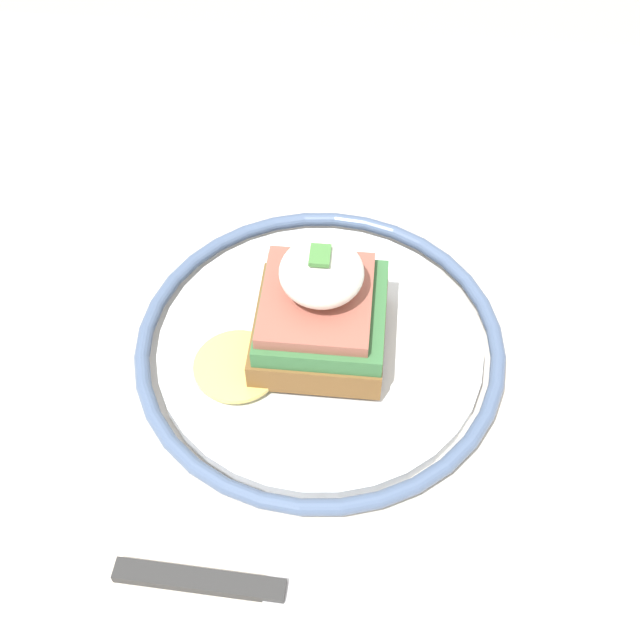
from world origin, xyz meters
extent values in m
cube|color=beige|center=(0.00, 0.00, 0.73)|extent=(0.82, 0.69, 0.03)
cylinder|color=beige|center=(-0.35, -0.29, 0.36)|extent=(0.06, 0.06, 0.71)
cylinder|color=beige|center=(-0.35, 0.29, 0.36)|extent=(0.06, 0.06, 0.71)
cylinder|color=silver|center=(-0.03, 0.05, 0.75)|extent=(0.21, 0.21, 0.01)
torus|color=slate|center=(-0.03, 0.05, 0.75)|extent=(0.24, 0.24, 0.01)
cube|color=brown|center=(-0.03, 0.05, 0.77)|extent=(0.09, 0.08, 0.02)
cube|color=#38703D|center=(-0.03, 0.05, 0.78)|extent=(0.08, 0.08, 0.01)
cube|color=#9E5647|center=(-0.03, 0.05, 0.80)|extent=(0.08, 0.07, 0.01)
ellipsoid|color=white|center=(-0.03, 0.05, 0.82)|extent=(0.05, 0.05, 0.03)
cylinder|color=#EAD166|center=(0.00, 0.00, 0.76)|extent=(0.06, 0.06, 0.00)
cube|color=#47843D|center=(-0.03, 0.05, 0.84)|extent=(0.02, 0.01, 0.00)
cube|color=silver|center=(-0.19, 0.03, 0.74)|extent=(0.03, 0.12, 0.00)
cube|color=silver|center=(-0.21, 0.11, 0.74)|extent=(0.03, 0.04, 0.00)
cube|color=#2D2D2D|center=(0.13, 0.00, 0.74)|extent=(0.02, 0.09, 0.01)
cube|color=silver|center=(0.14, 0.09, 0.74)|extent=(0.02, 0.11, 0.00)
camera|label=1|loc=(0.28, 0.08, 1.17)|focal=45.00mm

